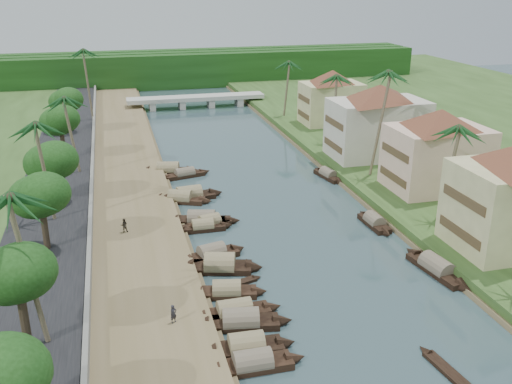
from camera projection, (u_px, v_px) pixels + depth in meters
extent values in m
plane|color=#33484C|center=(318.00, 270.00, 52.31)|extent=(220.00, 220.00, 0.00)
cube|color=brown|center=(129.00, 204.00, 66.55)|extent=(10.00, 180.00, 0.80)
cube|color=#2B441B|center=(401.00, 177.00, 74.65)|extent=(16.00, 180.00, 1.20)
cube|color=black|center=(53.00, 208.00, 64.45)|extent=(8.00, 180.00, 1.40)
cube|color=slate|center=(91.00, 199.00, 65.23)|extent=(0.40, 180.00, 1.10)
cube|color=#14350E|center=(181.00, 71.00, 136.96)|extent=(120.00, 4.00, 8.00)
cube|color=#14350E|center=(178.00, 68.00, 141.49)|extent=(120.00, 4.00, 8.00)
cube|color=#14350E|center=(176.00, 65.00, 146.02)|extent=(120.00, 4.00, 8.00)
cube|color=#ADACA2|center=(196.00, 98.00, 116.83)|extent=(28.00, 4.00, 0.80)
cube|color=#ADACA2|center=(152.00, 105.00, 115.12)|extent=(1.20, 3.50, 1.80)
cube|color=#ADACA2|center=(182.00, 104.00, 116.52)|extent=(1.20, 3.50, 1.80)
cube|color=#ADACA2|center=(211.00, 102.00, 117.92)|extent=(1.20, 3.50, 1.80)
cube|color=#ADACA2|center=(239.00, 101.00, 119.32)|extent=(1.20, 3.50, 1.80)
cube|color=#4F3B24|center=(459.00, 232.00, 52.39)|extent=(0.10, 6.40, 0.90)
cube|color=#4F3B24|center=(464.00, 200.00, 51.26)|extent=(0.10, 6.40, 0.90)
cube|color=beige|center=(436.00, 158.00, 67.92)|extent=(11.00, 8.00, 7.50)
pyramid|color=brown|center=(441.00, 118.00, 66.20)|extent=(14.11, 14.11, 2.20)
cube|color=#4F3B24|center=(393.00, 177.00, 67.28)|extent=(0.10, 6.40, 0.90)
cube|color=#4F3B24|center=(395.00, 153.00, 66.22)|extent=(0.10, 6.40, 0.90)
cube|color=beige|center=(377.00, 128.00, 80.28)|extent=(13.00, 8.00, 8.00)
pyramid|color=brown|center=(380.00, 92.00, 78.48)|extent=(15.59, 15.59, 2.20)
cube|color=#4F3B24|center=(333.00, 145.00, 79.45)|extent=(0.10, 6.40, 0.90)
cube|color=#4F3B24|center=(334.00, 123.00, 78.32)|extent=(0.10, 6.40, 0.90)
cube|color=beige|center=(331.00, 103.00, 98.81)|extent=(10.00, 7.00, 7.00)
pyramid|color=brown|center=(332.00, 77.00, 97.18)|extent=(12.62, 12.62, 2.20)
cube|color=#4F3B24|center=(303.00, 115.00, 98.25)|extent=(0.10, 5.60, 0.90)
cube|color=#4F3B24|center=(304.00, 99.00, 97.26)|extent=(0.10, 5.60, 0.90)
cube|color=black|center=(253.00, 366.00, 38.99)|extent=(5.55, 1.76, 0.70)
cone|color=black|center=(296.00, 359.00, 39.67)|extent=(1.60, 1.56, 1.73)
cone|color=black|center=(208.00, 373.00, 38.26)|extent=(1.60, 1.56, 1.73)
cylinder|color=#6C6251|center=(253.00, 362.00, 38.86)|extent=(4.24, 1.82, 1.79)
cube|color=black|center=(246.00, 350.00, 40.76)|extent=(5.37, 2.11, 0.70)
cone|color=black|center=(286.00, 343.00, 41.31)|extent=(1.62, 1.76, 1.87)
cone|color=black|center=(206.00, 354.00, 40.16)|extent=(1.62, 1.76, 1.87)
cylinder|color=#8B7A59|center=(246.00, 345.00, 40.63)|extent=(4.12, 2.14, 1.96)
cube|color=black|center=(235.00, 314.00, 45.04)|extent=(5.70, 1.86, 0.70)
cone|color=black|center=(273.00, 308.00, 45.79)|extent=(1.65, 1.62, 1.78)
cone|color=black|center=(195.00, 319.00, 44.22)|extent=(1.65, 1.62, 1.78)
cylinder|color=#8B7A59|center=(235.00, 310.00, 44.90)|extent=(4.37, 1.91, 1.84)
cube|color=black|center=(241.00, 324.00, 43.76)|extent=(6.12, 2.84, 0.70)
cone|color=black|center=(283.00, 321.00, 43.98)|extent=(1.95, 1.95, 1.88)
cone|color=black|center=(198.00, 325.00, 43.48)|extent=(1.95, 1.95, 1.88)
cylinder|color=#6C6251|center=(241.00, 320.00, 43.63)|extent=(4.76, 2.68, 1.95)
cube|color=black|center=(227.00, 294.00, 47.98)|extent=(5.24, 2.67, 0.70)
cone|color=black|center=(260.00, 292.00, 48.08)|extent=(1.73, 1.79, 1.69)
cone|color=black|center=(194.00, 294.00, 47.82)|extent=(1.73, 1.79, 1.69)
cylinder|color=#8B7A59|center=(227.00, 290.00, 47.84)|extent=(4.10, 2.50, 1.76)
cube|color=black|center=(220.00, 268.00, 52.16)|extent=(6.18, 3.71, 0.70)
cone|color=black|center=(255.00, 268.00, 52.07)|extent=(2.19, 2.40, 2.19)
cone|color=black|center=(185.00, 267.00, 52.19)|extent=(2.19, 2.40, 2.19)
cylinder|color=#8B7A59|center=(220.00, 265.00, 52.02)|extent=(4.89, 3.43, 2.32)
cube|color=black|center=(212.00, 257.00, 54.34)|extent=(5.47, 3.12, 0.70)
cone|color=black|center=(238.00, 249.00, 55.63)|extent=(1.89, 2.00, 1.83)
cone|color=black|center=(184.00, 263.00, 52.99)|extent=(1.89, 2.00, 1.83)
cylinder|color=#6C6251|center=(212.00, 253.00, 54.20)|extent=(4.31, 2.87, 1.93)
cube|color=black|center=(203.00, 229.00, 60.36)|extent=(4.73, 1.53, 0.70)
cone|color=black|center=(227.00, 226.00, 60.92)|extent=(1.37, 1.35, 1.49)
cone|color=black|center=(178.00, 231.00, 59.74)|extent=(1.37, 1.35, 1.49)
cylinder|color=#8B7A59|center=(203.00, 225.00, 60.22)|extent=(3.62, 1.58, 1.54)
cube|color=black|center=(210.00, 225.00, 61.27)|extent=(4.80, 2.76, 0.70)
cone|color=black|center=(231.00, 220.00, 62.37)|extent=(1.67, 1.80, 1.66)
cone|color=black|center=(188.00, 229.00, 60.10)|extent=(1.67, 1.80, 1.66)
cylinder|color=#8B7A59|center=(210.00, 222.00, 61.13)|extent=(3.78, 2.56, 1.75)
cube|color=black|center=(202.00, 221.00, 62.17)|extent=(6.48, 3.47, 0.70)
cone|color=black|center=(233.00, 221.00, 62.07)|extent=(2.15, 2.08, 1.86)
cone|color=black|center=(170.00, 220.00, 62.22)|extent=(2.15, 2.08, 1.86)
cylinder|color=#6C6251|center=(202.00, 218.00, 62.04)|extent=(5.09, 3.14, 1.92)
cube|color=black|center=(181.00, 200.00, 68.02)|extent=(5.93, 3.97, 0.70)
cone|color=black|center=(206.00, 201.00, 67.53)|extent=(2.17, 2.18, 1.85)
cone|color=black|center=(155.00, 198.00, 68.46)|extent=(2.17, 2.18, 1.85)
cylinder|color=#8B7A59|center=(180.00, 197.00, 67.89)|extent=(4.74, 3.50, 1.93)
cube|color=black|center=(189.00, 197.00, 68.94)|extent=(6.35, 2.78, 0.70)
cone|color=black|center=(216.00, 193.00, 70.05)|extent=(1.99, 2.09, 2.10)
cone|color=black|center=(161.00, 200.00, 67.78)|extent=(1.99, 2.09, 2.10)
cylinder|color=#8B7A59|center=(189.00, 195.00, 68.81)|extent=(4.92, 2.70, 2.20)
cube|color=black|center=(185.00, 176.00, 76.45)|extent=(5.58, 2.74, 0.70)
cone|color=black|center=(205.00, 172.00, 77.75)|extent=(1.80, 1.67, 1.52)
cone|color=black|center=(164.00, 179.00, 75.10)|extent=(1.80, 1.67, 1.52)
cylinder|color=#6C6251|center=(185.00, 173.00, 76.32)|extent=(4.36, 2.50, 1.56)
cube|color=black|center=(168.00, 172.00, 78.10)|extent=(6.46, 3.34, 0.70)
cone|color=black|center=(193.00, 171.00, 78.15)|extent=(2.14, 2.16, 2.00)
cone|color=black|center=(143.00, 171.00, 77.99)|extent=(2.14, 2.16, 2.00)
cylinder|color=#8B7A59|center=(168.00, 169.00, 77.96)|extent=(5.06, 3.09, 2.09)
cube|color=black|center=(437.00, 270.00, 51.76)|extent=(2.82, 6.87, 0.70)
cone|color=black|center=(411.00, 253.00, 54.93)|extent=(1.95, 2.11, 1.92)
cone|color=black|center=(465.00, 289.00, 48.53)|extent=(1.95, 2.11, 1.92)
cylinder|color=#6C6251|center=(437.00, 267.00, 51.62)|extent=(2.67, 5.32, 1.97)
cube|color=black|center=(374.00, 224.00, 61.51)|extent=(1.81, 5.04, 0.70)
cone|color=black|center=(362.00, 214.00, 63.95)|extent=(1.49, 1.49, 1.58)
cone|color=black|center=(387.00, 234.00, 59.01)|extent=(1.49, 1.49, 1.58)
cylinder|color=#6C6251|center=(374.00, 221.00, 61.37)|extent=(1.82, 3.87, 1.64)
cube|color=black|center=(328.00, 176.00, 76.20)|extent=(2.45, 5.40, 0.70)
cone|color=black|center=(317.00, 170.00, 78.62)|extent=(1.60, 1.70, 1.51)
cone|color=black|center=(340.00, 183.00, 73.72)|extent=(1.60, 1.70, 1.51)
cylinder|color=#6C6251|center=(328.00, 174.00, 76.06)|extent=(2.28, 4.20, 1.55)
cube|color=black|center=(450.00, 373.00, 38.46)|extent=(1.52, 4.94, 0.35)
cone|color=black|center=(424.00, 350.00, 40.83)|extent=(1.04, 1.32, 0.88)
cube|color=black|center=(238.00, 284.00, 49.71)|extent=(3.56, 1.84, 0.35)
cone|color=black|center=(257.00, 278.00, 50.71)|extent=(1.07, 1.01, 0.78)
cone|color=black|center=(219.00, 290.00, 48.71)|extent=(1.07, 1.01, 0.78)
cube|color=black|center=(183.00, 200.00, 68.55)|extent=(3.59, 1.09, 0.35)
cone|color=black|center=(200.00, 199.00, 68.82)|extent=(0.96, 0.80, 0.71)
cone|color=black|center=(167.00, 200.00, 68.28)|extent=(0.96, 0.80, 0.71)
cylinder|color=#74654D|center=(447.00, 173.00, 58.97)|extent=(1.59, 0.36, 9.89)
sphere|color=#17471D|center=(452.00, 128.00, 57.29)|extent=(3.20, 3.20, 3.20)
cylinder|color=#74654D|center=(376.00, 124.00, 71.46)|extent=(2.18, 0.36, 13.31)
sphere|color=#17471D|center=(380.00, 73.00, 69.20)|extent=(3.20, 3.20, 3.20)
cylinder|color=#74654D|center=(335.00, 109.00, 86.89)|extent=(0.42, 0.36, 10.28)
sphere|color=#17471D|center=(337.00, 76.00, 85.15)|extent=(3.20, 3.20, 3.20)
cylinder|color=#74654D|center=(34.00, 271.00, 37.68)|extent=(1.52, 0.36, 11.09)
sphere|color=#17471D|center=(22.00, 196.00, 35.80)|extent=(3.20, 3.20, 3.20)
cylinder|color=#74654D|center=(47.00, 172.00, 57.99)|extent=(1.11, 0.36, 10.38)
sphere|color=#17471D|center=(40.00, 124.00, 56.23)|extent=(3.20, 3.20, 3.20)
cylinder|color=#74654D|center=(74.00, 135.00, 72.62)|extent=(1.41, 0.36, 9.84)
sphere|color=#17471D|center=(70.00, 98.00, 70.95)|extent=(3.20, 3.20, 3.20)
cylinder|color=#74654D|center=(285.00, 89.00, 103.74)|extent=(1.27, 0.36, 9.86)
sphere|color=#17471D|center=(286.00, 62.00, 102.07)|extent=(3.20, 3.20, 3.20)
cylinder|color=#74654D|center=(89.00, 85.00, 99.83)|extent=(0.93, 0.36, 12.27)
sphere|color=#17471D|center=(85.00, 50.00, 97.75)|extent=(3.20, 3.20, 3.20)
cylinder|color=#443827|center=(25.00, 323.00, 38.44)|extent=(0.60, 0.60, 3.93)
ellipsoid|color=#14350E|center=(17.00, 274.00, 37.12)|extent=(4.60, 4.60, 3.78)
cylinder|color=#443827|center=(45.00, 231.00, 52.75)|extent=(0.60, 0.60, 3.64)
ellipsoid|color=#14350E|center=(40.00, 196.00, 51.52)|extent=(4.79, 4.79, 3.94)
cylinder|color=#443827|center=(55.00, 187.00, 64.25)|extent=(0.60, 0.60, 3.18)
ellipsoid|color=#14350E|center=(52.00, 162.00, 63.18)|extent=(5.17, 5.17, 4.25)
cylinder|color=#443827|center=(63.00, 146.00, 79.21)|extent=(0.60, 0.60, 3.74)
ellipsoid|color=#14350E|center=(60.00, 120.00, 77.95)|extent=(4.70, 4.70, 3.86)
cylinder|color=#443827|center=(69.00, 121.00, 93.28)|extent=(0.60, 0.60, 3.50)
ellipsoid|color=#14350E|center=(66.00, 101.00, 92.10)|extent=(4.72, 4.72, 3.88)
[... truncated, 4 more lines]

